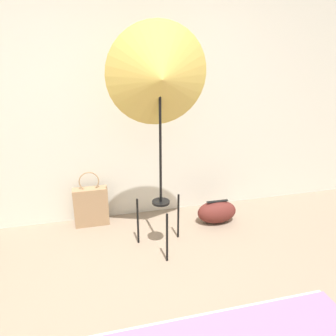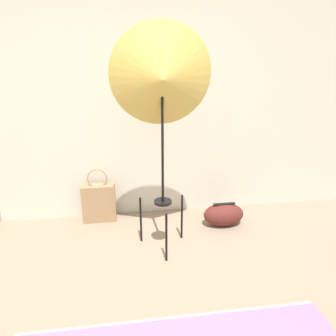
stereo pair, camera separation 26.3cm
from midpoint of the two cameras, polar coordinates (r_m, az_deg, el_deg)
wall_back at (r=3.37m, az=-8.90°, el=12.29°), size 8.00×0.05×2.60m
photo_umbrella at (r=2.64m, az=-4.39°, el=15.19°), size 0.84×0.38×1.96m
tote_bag at (r=3.53m, az=-15.34°, el=-6.44°), size 0.35×0.12×0.59m
duffel_bag at (r=3.51m, az=6.36°, el=-7.64°), size 0.42×0.24×0.25m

